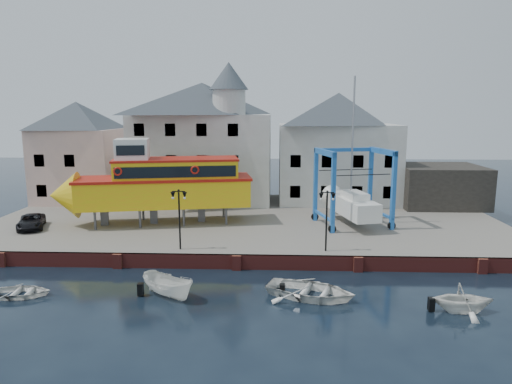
{
  "coord_description": "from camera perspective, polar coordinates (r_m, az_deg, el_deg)",
  "views": [
    {
      "loc": [
        2.46,
        -28.86,
        10.49
      ],
      "look_at": [
        1.0,
        7.0,
        4.0
      ],
      "focal_mm": 32.0,
      "sensor_mm": 36.0,
      "label": 1
    }
  ],
  "objects": [
    {
      "name": "tour_boat",
      "position": [
        39.08,
        -12.75,
        0.99
      ],
      "size": [
        16.86,
        6.93,
        7.15
      ],
      "rotation": [
        0.0,
        0.0,
        0.19
      ],
      "color": "#59595E",
      "rests_on": "hardstanding"
    },
    {
      "name": "lamp_post_left",
      "position": [
        31.39,
        -9.6,
        -1.51
      ],
      "size": [
        1.12,
        0.32,
        4.2
      ],
      "color": "black",
      "rests_on": "hardstanding"
    },
    {
      "name": "quay_wall",
      "position": [
        30.74,
        -2.42,
        -8.73
      ],
      "size": [
        44.0,
        0.47,
        1.0
      ],
      "color": "maroon",
      "rests_on": "ground"
    },
    {
      "name": "lamp_post_right",
      "position": [
        30.92,
        8.86,
        -1.66
      ],
      "size": [
        1.12,
        0.32,
        4.2
      ],
      "color": "black",
      "rests_on": "hardstanding"
    },
    {
      "name": "van",
      "position": [
        41.23,
        -26.28,
        -3.33
      ],
      "size": [
        3.24,
        4.46,
        1.13
      ],
      "primitive_type": "imported",
      "rotation": [
        0.0,
        0.0,
        0.38
      ],
      "color": "black",
      "rests_on": "hardstanding"
    },
    {
      "name": "shed_dark",
      "position": [
        49.32,
        21.9,
        0.77
      ],
      "size": [
        8.0,
        7.0,
        4.0
      ],
      "primitive_type": "cube",
      "color": "black",
      "rests_on": "hardstanding"
    },
    {
      "name": "motorboat_d",
      "position": [
        29.93,
        -27.47,
        -11.48
      ],
      "size": [
        3.68,
        2.78,
        0.72
      ],
      "primitive_type": "imported",
      "rotation": [
        0.0,
        0.0,
        1.66
      ],
      "color": "white",
      "rests_on": "ground"
    },
    {
      "name": "motorboat_b",
      "position": [
        26.75,
        6.81,
        -12.92
      ],
      "size": [
        5.96,
        5.1,
        1.04
      ],
      "primitive_type": "imported",
      "rotation": [
        0.0,
        0.0,
        1.22
      ],
      "color": "white",
      "rests_on": "ground"
    },
    {
      "name": "motorboat_c",
      "position": [
        27.09,
        24.3,
        -13.49
      ],
      "size": [
        3.19,
        2.77,
        1.67
      ],
      "primitive_type": "imported",
      "rotation": [
        0.0,
        0.0,
        1.56
      ],
      "color": "white",
      "rests_on": "ground"
    },
    {
      "name": "hardstanding",
      "position": [
        41.17,
        -1.17,
        -3.8
      ],
      "size": [
        44.0,
        22.0,
        1.0
      ],
      "primitive_type": "cube",
      "color": "slate",
      "rests_on": "ground"
    },
    {
      "name": "building_white_main",
      "position": [
        47.92,
        -6.51,
        6.42
      ],
      "size": [
        14.0,
        8.3,
        14.0
      ],
      "color": "beige",
      "rests_on": "hardstanding"
    },
    {
      "name": "motorboat_a",
      "position": [
        27.14,
        -10.88,
        -12.68
      ],
      "size": [
        3.9,
        3.31,
        1.45
      ],
      "primitive_type": "imported",
      "rotation": [
        0.0,
        0.0,
        0.96
      ],
      "color": "white",
      "rests_on": "ground"
    },
    {
      "name": "building_white_right",
      "position": [
        48.46,
        10.13,
        5.49
      ],
      "size": [
        12.0,
        8.0,
        11.2
      ],
      "color": "beige",
      "rests_on": "hardstanding"
    },
    {
      "name": "travel_lift",
      "position": [
        39.31,
        11.54,
        -0.89
      ],
      "size": [
        6.57,
        8.31,
        12.17
      ],
      "rotation": [
        0.0,
        0.0,
        0.24
      ],
      "color": "#1D4DAE",
      "rests_on": "hardstanding"
    },
    {
      "name": "ground",
      "position": [
        30.81,
        -2.42,
        -9.67
      ],
      "size": [
        140.0,
        140.0,
        0.0
      ],
      "primitive_type": "plane",
      "color": "black",
      "rests_on": "ground"
    },
    {
      "name": "building_pink",
      "position": [
        51.31,
        -21.25,
        4.7
      ],
      "size": [
        8.0,
        7.0,
        10.3
      ],
      "color": "#CDA79D",
      "rests_on": "hardstanding"
    }
  ]
}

